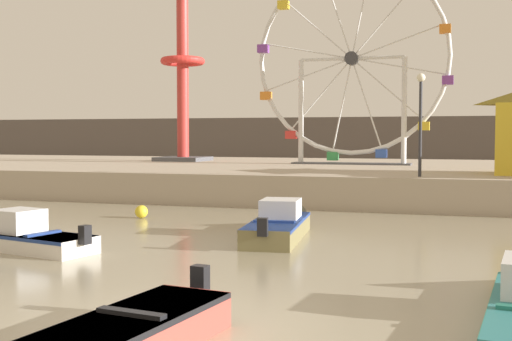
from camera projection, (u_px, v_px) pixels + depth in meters
name	position (u px, v px, depth m)	size (l,w,h in m)	color
ground_plane	(175.00, 331.00, 9.51)	(240.00, 240.00, 0.00)	gray
quay_promenade	(384.00, 178.00, 33.48)	(110.00, 19.49, 1.27)	tan
distant_town_skyline	(418.00, 142.00, 57.42)	(140.00, 3.00, 4.40)	#564C47
motorboat_olive_wood	(282.00, 223.00, 18.71)	(1.84, 5.52, 1.39)	olive
motorboat_white_red_stripe	(10.00, 236.00, 16.50)	(4.65, 2.16, 1.36)	silver
ferris_wheel_white_frame	(352.00, 63.00, 34.67)	(10.32, 1.20, 10.67)	silver
drop_tower_red_tower	(183.00, 79.00, 39.27)	(2.80, 2.80, 11.07)	#BC332D
promenade_lamp_near	(421.00, 109.00, 24.43)	(0.32, 0.32, 3.83)	#2D2D33
mooring_buoy_orange	(141.00, 212.00, 22.38)	(0.44, 0.44, 0.44)	yellow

